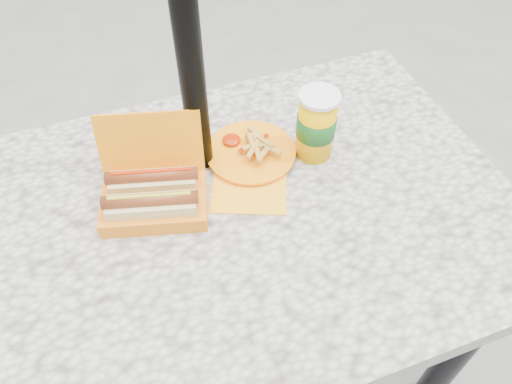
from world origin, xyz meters
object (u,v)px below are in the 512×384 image
object	(u,v)px
umbrella_pole	(185,16)
soda_cup	(316,125)
hotdog_box	(153,194)
fries_plate	(251,154)

from	to	relation	value
umbrella_pole	soda_cup	size ratio (longest dim) A/B	13.58
hotdog_box	fries_plate	world-z (taller)	hotdog_box
fries_plate	soda_cup	bearing A→B (deg)	-13.85
soda_cup	hotdog_box	bearing A→B (deg)	-175.14
fries_plate	soda_cup	size ratio (longest dim) A/B	1.77
umbrella_pole	hotdog_box	bearing A→B (deg)	-143.66
umbrella_pole	hotdog_box	world-z (taller)	umbrella_pole
hotdog_box	soda_cup	world-z (taller)	hotdog_box
umbrella_pole	fries_plate	bearing A→B (deg)	-13.99
soda_cup	fries_plate	bearing A→B (deg)	166.15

